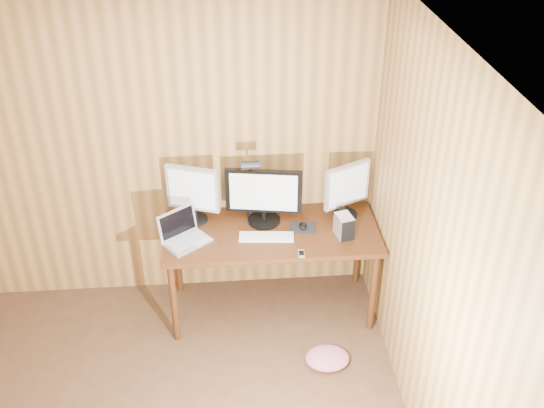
{
  "coord_description": "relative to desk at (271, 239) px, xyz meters",
  "views": [
    {
      "loc": [
        0.61,
        -2.26,
        3.43
      ],
      "look_at": [
        0.93,
        1.58,
        1.02
      ],
      "focal_mm": 42.0,
      "sensor_mm": 36.0,
      "label": 1
    }
  ],
  "objects": [
    {
      "name": "desk_lamp",
      "position": [
        -0.14,
        0.09,
        0.48
      ],
      "size": [
        0.13,
        0.19,
        0.58
      ],
      "rotation": [
        0.0,
        0.0,
        -0.22
      ],
      "color": "black",
      "rests_on": "desk"
    },
    {
      "name": "room_shell",
      "position": [
        -0.93,
        -1.7,
        0.62
      ],
      "size": [
        4.0,
        4.0,
        4.0
      ],
      "color": "#4A301C",
      "rests_on": "ground"
    },
    {
      "name": "speaker",
      "position": [
        0.54,
        0.02,
        0.18
      ],
      "size": [
        0.05,
        0.05,
        0.12
      ],
      "primitive_type": "cylinder",
      "color": "black",
      "rests_on": "desk"
    },
    {
      "name": "mousepad",
      "position": [
        0.24,
        -0.05,
        0.12
      ],
      "size": [
        0.22,
        0.19,
        0.0
      ],
      "primitive_type": "cube",
      "rotation": [
        0.0,
        0.0,
        -0.14
      ],
      "color": "black",
      "rests_on": "desk"
    },
    {
      "name": "keyboard",
      "position": [
        -0.04,
        -0.16,
        0.13
      ],
      "size": [
        0.41,
        0.16,
        0.02
      ],
      "rotation": [
        0.0,
        0.0,
        -0.09
      ],
      "color": "white",
      "rests_on": "desk"
    },
    {
      "name": "monitor_left",
      "position": [
        -0.57,
        0.12,
        0.37
      ],
      "size": [
        0.4,
        0.19,
        0.46
      ],
      "rotation": [
        0.0,
        0.0,
        -0.34
      ],
      "color": "black",
      "rests_on": "desk"
    },
    {
      "name": "mouse",
      "position": [
        0.24,
        -0.05,
        0.14
      ],
      "size": [
        0.09,
        0.12,
        0.04
      ],
      "primitive_type": "ellipsoid",
      "rotation": [
        0.0,
        0.0,
        -0.28
      ],
      "color": "black",
      "rests_on": "mousepad"
    },
    {
      "name": "desk",
      "position": [
        0.0,
        0.0,
        0.0
      ],
      "size": [
        1.6,
        0.7,
        0.75
      ],
      "color": "#41200D",
      "rests_on": "floor"
    },
    {
      "name": "monitor_center",
      "position": [
        -0.05,
        0.06,
        0.35
      ],
      "size": [
        0.57,
        0.25,
        0.44
      ],
      "rotation": [
        0.0,
        0.0,
        -0.16
      ],
      "color": "black",
      "rests_on": "desk"
    },
    {
      "name": "phone",
      "position": [
        0.19,
        -0.38,
        0.13
      ],
      "size": [
        0.05,
        0.09,
        0.01
      ],
      "rotation": [
        0.0,
        0.0,
        -0.09
      ],
      "color": "silver",
      "rests_on": "desk"
    },
    {
      "name": "laptop",
      "position": [
        -0.65,
        -0.14,
        0.18
      ],
      "size": [
        0.4,
        0.38,
        0.23
      ],
      "rotation": [
        0.0,
        0.0,
        0.64
      ],
      "color": "silver",
      "rests_on": "desk"
    },
    {
      "name": "hard_drive",
      "position": [
        0.52,
        -0.17,
        0.21
      ],
      "size": [
        0.14,
        0.17,
        0.17
      ],
      "rotation": [
        0.0,
        0.0,
        0.23
      ],
      "color": "silver",
      "rests_on": "desk"
    },
    {
      "name": "fabric_pile",
      "position": [
        0.35,
        -0.71,
        -0.58
      ],
      "size": [
        0.37,
        0.32,
        0.1
      ],
      "primitive_type": null,
      "rotation": [
        0.0,
        0.0,
        -0.2
      ],
      "color": "#BA5A7A",
      "rests_on": "floor"
    },
    {
      "name": "monitor_right",
      "position": [
        0.58,
        0.1,
        0.36
      ],
      "size": [
        0.37,
        0.21,
        0.44
      ],
      "rotation": [
        0.0,
        0.0,
        0.47
      ],
      "color": "black",
      "rests_on": "desk"
    }
  ]
}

